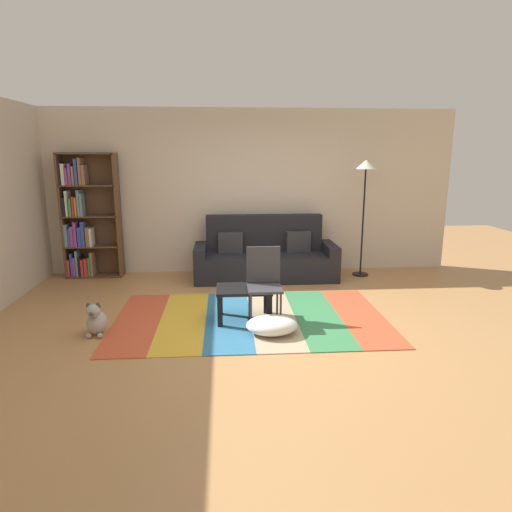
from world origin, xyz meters
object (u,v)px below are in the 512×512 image
Objects in this scene: coffee_table at (244,294)px; standing_lamp at (365,180)px; pouf at (272,325)px; folding_chair at (264,278)px; couch at (265,257)px; bookshelf at (84,218)px; dog at (96,321)px; tv_remote at (254,287)px.

standing_lamp reaches higher than coffee_table.
folding_chair is (-0.05, 0.41, 0.42)m from pouf.
folding_chair is at bearing -95.66° from couch.
dog is at bearing -72.05° from bookshelf.
couch is at bearing -178.84° from standing_lamp.
pouf is 0.59m from tv_remote.
dog is (-2.09, -2.21, -0.18)m from couch.
standing_lamp is (2.03, 1.92, 1.24)m from coffee_table.
pouf is 3.83× the size of tv_remote.
couch is at bearing 86.60° from pouf.
bookshelf is at bearing 136.32° from pouf.
standing_lamp is at bearing 31.27° from dog.
standing_lamp is at bearing -3.18° from bookshelf.
tv_remote is (-0.31, -1.88, 0.08)m from couch.
bookshelf is at bearing 176.82° from standing_lamp.
dog is at bearing -148.73° from standing_lamp.
coffee_table is 0.73× the size of folding_chair.
couch reaches higher than coffee_table.
standing_lamp is at bearing 43.39° from coffee_table.
dog is (-1.95, 0.14, 0.05)m from pouf.
dog reaches higher than pouf.
bookshelf is (-2.90, 0.28, 0.62)m from couch.
folding_chair reaches higher than pouf.
standing_lamp reaches higher than folding_chair.
couch reaches higher than folding_chair.
couch reaches higher than dog.
dog is 1.95m from folding_chair.
couch is 1.96m from folding_chair.
tv_remote is at bearing 110.10° from pouf.
standing_lamp is at bearing 1.16° from couch.
pouf is at bearing -64.67° from tv_remote.
bookshelf reaches higher than couch.
coffee_table is 0.32m from folding_chair.
pouf is 0.60m from folding_chair.
folding_chair reaches higher than coffee_table.
pouf is at bearing -43.68° from bookshelf.
pouf is at bearing -126.09° from standing_lamp.
couch is at bearing 142.47° from folding_chair.
standing_lamp is (3.69, 2.24, 1.41)m from dog.
coffee_table is (-0.43, -1.88, -0.01)m from couch.
dog is 2.65× the size of tv_remote.
couch is 2.37m from pouf.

